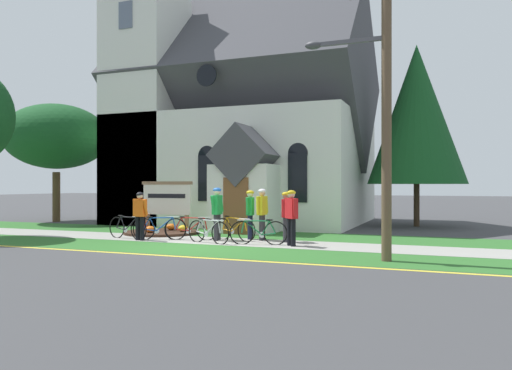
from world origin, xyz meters
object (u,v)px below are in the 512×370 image
object	(u,v)px
bicycle_yellow	(159,228)
cyclist_in_orange_jersey	(286,213)
bicycle_silver	(234,229)
roadside_conifer	(417,114)
bicycle_red	(191,228)
cyclist_in_green_jersey	(140,212)
bicycle_black	(259,232)
utility_pole	(382,82)
bicycle_orange	(127,227)
yard_deciduous_tree	(56,137)
church_sign	(167,199)
cyclist_in_blue_jersey	(250,211)
cyclist_in_red_jersey	(262,210)
cyclist_in_yellow_jersey	(291,213)
bicycle_green	(208,231)
cyclist_in_white_jersey	(217,209)

from	to	relation	value
bicycle_yellow	cyclist_in_orange_jersey	size ratio (longest dim) A/B	1.05
bicycle_silver	roadside_conifer	size ratio (longest dim) A/B	0.21
bicycle_red	cyclist_in_green_jersey	bearing A→B (deg)	-152.68
bicycle_black	utility_pole	distance (m)	5.86
bicycle_silver	bicycle_orange	world-z (taller)	bicycle_silver
bicycle_yellow	yard_deciduous_tree	size ratio (longest dim) A/B	0.29
bicycle_black	cyclist_in_orange_jersey	world-z (taller)	cyclist_in_orange_jersey
bicycle_red	utility_pole	size ratio (longest dim) A/B	0.23
church_sign	bicycle_silver	size ratio (longest dim) A/B	1.25
bicycle_orange	cyclist_in_blue_jersey	distance (m)	4.20
cyclist_in_blue_jersey	bicycle_black	bearing A→B (deg)	-57.72
bicycle_yellow	bicycle_black	world-z (taller)	bicycle_black
cyclist_in_red_jersey	cyclist_in_green_jersey	size ratio (longest dim) A/B	1.07
bicycle_silver	cyclist_in_blue_jersey	world-z (taller)	cyclist_in_blue_jersey
cyclist_in_blue_jersey	bicycle_yellow	bearing A→B (deg)	-156.97
bicycle_black	roadside_conifer	xyz separation A→B (m)	(4.09, 8.76, 4.55)
cyclist_in_red_jersey	cyclist_in_yellow_jersey	distance (m)	1.76
bicycle_silver	utility_pole	world-z (taller)	utility_pole
bicycle_red	utility_pole	world-z (taller)	utility_pole
bicycle_silver	cyclist_in_yellow_jersey	xyz separation A→B (m)	(2.20, -0.78, 0.60)
cyclist_in_red_jersey	church_sign	bearing A→B (deg)	165.71
church_sign	bicycle_black	distance (m)	5.17
bicycle_silver	yard_deciduous_tree	distance (m)	12.99
church_sign	bicycle_green	world-z (taller)	church_sign
bicycle_black	bicycle_green	distance (m)	1.63
cyclist_in_red_jersey	cyclist_in_blue_jersey	bearing A→B (deg)	166.83
cyclist_in_red_jersey	cyclist_in_green_jersey	world-z (taller)	cyclist_in_red_jersey
bicycle_red	cyclist_in_green_jersey	size ratio (longest dim) A/B	1.12
cyclist_in_green_jersey	cyclist_in_orange_jersey	bearing A→B (deg)	15.71
bicycle_orange	yard_deciduous_tree	xyz separation A→B (m)	(-8.02, 5.29, 3.82)
bicycle_red	cyclist_in_red_jersey	size ratio (longest dim) A/B	1.05
bicycle_black	yard_deciduous_tree	bearing A→B (deg)	157.81
yard_deciduous_tree	utility_pole	bearing A→B (deg)	-23.15
cyclist_in_yellow_jersey	cyclist_in_white_jersey	bearing A→B (deg)	168.41
bicycle_silver	cyclist_in_yellow_jersey	bearing A→B (deg)	-19.46
bicycle_yellow	roadside_conifer	world-z (taller)	roadside_conifer
bicycle_silver	yard_deciduous_tree	bearing A→B (deg)	159.08
cyclist_in_green_jersey	bicycle_silver	bearing A→B (deg)	21.25
cyclist_in_green_jersey	yard_deciduous_tree	bearing A→B (deg)	147.47
bicycle_black	cyclist_in_yellow_jersey	world-z (taller)	cyclist_in_yellow_jersey
cyclist_in_green_jersey	yard_deciduous_tree	distance (m)	10.84
cyclist_in_white_jersey	bicycle_green	bearing A→B (deg)	-85.61
bicycle_red	cyclist_in_blue_jersey	distance (m)	2.05
church_sign	cyclist_in_red_jersey	xyz separation A→B (m)	(4.28, -1.09, -0.28)
cyclist_in_orange_jersey	bicycle_red	bearing A→B (deg)	-170.33
bicycle_red	cyclist_in_green_jersey	distance (m)	1.75
bicycle_yellow	bicycle_black	bearing A→B (deg)	-0.85
bicycle_orange	roadside_conifer	distance (m)	13.30
yard_deciduous_tree	cyclist_in_yellow_jersey	bearing A→B (deg)	-20.69
bicycle_orange	yard_deciduous_tree	world-z (taller)	yard_deciduous_tree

